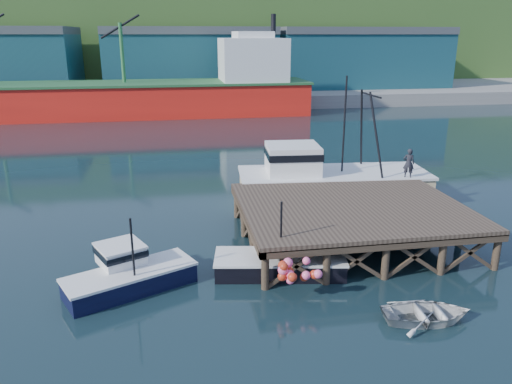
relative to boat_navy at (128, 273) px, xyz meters
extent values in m
plane|color=black|center=(6.26, 3.51, -0.72)|extent=(300.00, 300.00, 0.00)
cube|color=brown|center=(11.76, 3.51, 1.28)|extent=(12.00, 10.00, 0.25)
cube|color=#473828|center=(11.76, -1.34, 1.03)|extent=(12.00, 0.30, 0.35)
cylinder|color=#473828|center=(6.06, -1.19, 0.08)|extent=(0.36, 0.36, 2.60)
cylinder|color=#473828|center=(17.46, -1.19, 0.08)|extent=(0.36, 0.36, 2.60)
cylinder|color=#473828|center=(6.06, 8.21, 0.08)|extent=(0.36, 0.36, 2.60)
cylinder|color=#473828|center=(17.46, 8.21, 0.08)|extent=(0.36, 0.36, 2.60)
cube|color=gray|center=(6.26, 73.51, 0.28)|extent=(160.00, 40.00, 2.00)
cube|color=#194B54|center=(6.26, 68.51, 5.78)|extent=(28.00, 16.00, 9.00)
cube|color=#194B54|center=(36.26, 68.51, 5.78)|extent=(30.00, 16.00, 9.00)
cube|color=red|center=(-5.74, 51.51, 1.48)|extent=(55.00, 9.50, 4.40)
cube|color=#26592D|center=(-5.74, 51.51, 3.78)|extent=(55.50, 10.00, 0.30)
cube|color=silver|center=(14.26, 51.51, 6.78)|extent=(9.00, 9.00, 6.00)
cube|color=silver|center=(14.26, 51.51, 10.08)|extent=(5.00, 7.00, 1.20)
cylinder|color=black|center=(17.26, 51.51, 11.78)|extent=(0.70, 0.70, 2.50)
cube|color=#2D511E|center=(6.26, 103.51, 10.28)|extent=(220.00, 50.00, 22.00)
cube|color=black|center=(0.11, -0.24, -0.29)|extent=(5.98, 4.27, 0.88)
cube|color=silver|center=(0.11, -0.24, 0.17)|extent=(6.10, 4.35, 0.12)
cube|color=silver|center=(-0.32, 0.68, 0.59)|extent=(2.45, 2.45, 0.88)
cube|color=black|center=(-0.32, 0.68, 0.79)|extent=(2.59, 2.59, 0.29)
cylinder|color=black|center=(0.36, -0.75, 1.52)|extent=(0.10, 0.10, 2.73)
cube|color=black|center=(7.05, 0.22, -0.30)|extent=(6.37, 3.21, 0.84)
cube|color=silver|center=(7.05, 0.22, 0.14)|extent=(6.50, 3.28, 0.11)
cube|color=silver|center=(7.23, 1.30, 0.54)|extent=(2.33, 2.33, 0.84)
cube|color=black|center=(7.23, 1.30, 0.73)|extent=(2.45, 2.45, 0.28)
cylinder|color=black|center=(6.95, -0.38, 1.62)|extent=(0.10, 0.10, 3.00)
sphere|color=#FF5D93|center=(6.88, -2.40, 0.30)|extent=(0.39, 0.39, 0.39)
sphere|color=#FF5D93|center=(7.72, -2.21, 0.49)|extent=(0.39, 0.39, 0.39)
sphere|color=red|center=(7.35, -2.68, 0.68)|extent=(0.39, 0.39, 0.39)
cube|color=beige|center=(12.90, 10.01, 0.29)|extent=(12.72, 5.26, 2.03)
cube|color=silver|center=(12.90, 10.01, 1.36)|extent=(12.96, 5.50, 0.17)
cube|color=silver|center=(10.08, 10.01, 2.32)|extent=(3.63, 3.42, 2.03)
cube|color=black|center=(10.08, 10.01, 2.78)|extent=(3.75, 3.54, 0.45)
cylinder|color=black|center=(13.47, 10.01, 4.36)|extent=(0.12, 0.12, 6.77)
imported|color=silver|center=(11.93, -4.91, -0.36)|extent=(3.80, 2.90, 0.73)
imported|color=black|center=(17.16, 7.91, 2.36)|extent=(0.83, 0.70, 1.92)
camera|label=1|loc=(2.22, -20.96, 10.23)|focal=35.00mm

